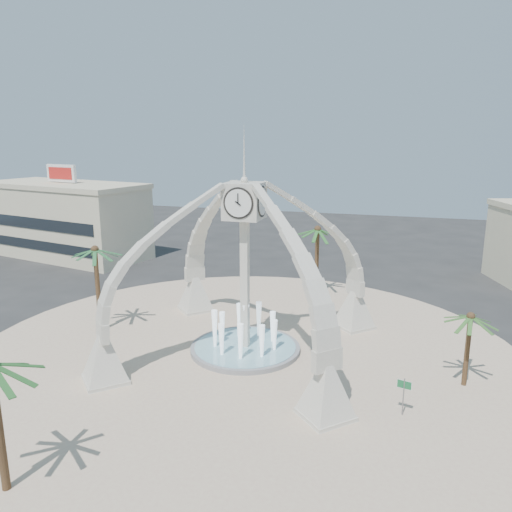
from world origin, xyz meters
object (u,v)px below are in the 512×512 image
(fountain, at_px, (245,348))
(palm_east, at_px, (471,317))
(street_sign, at_px, (404,389))
(clock_tower, at_px, (245,266))
(palm_north, at_px, (318,230))
(palm_west, at_px, (95,251))

(fountain, relative_size, palm_east, 1.53)
(fountain, height_order, street_sign, fountain)
(clock_tower, xyz_separation_m, fountain, (0.00, 0.00, -6.20))
(palm_east, distance_m, palm_north, 19.70)
(palm_east, xyz_separation_m, palm_north, (-12.27, 15.27, 2.04))
(palm_east, height_order, palm_north, palm_north)
(fountain, relative_size, palm_north, 1.07)
(palm_east, height_order, street_sign, palm_east)
(palm_east, relative_size, palm_north, 0.70)
(palm_east, distance_m, palm_west, 27.33)
(fountain, distance_m, palm_east, 15.45)
(clock_tower, bearing_deg, palm_west, 178.71)
(palm_west, relative_size, palm_north, 1.00)
(palm_north, relative_size, street_sign, 3.30)
(clock_tower, distance_m, palm_east, 14.97)
(clock_tower, relative_size, street_sign, 7.89)
(clock_tower, height_order, street_sign, clock_tower)
(clock_tower, distance_m, palm_west, 12.41)
(palm_east, relative_size, street_sign, 2.31)
(palm_west, height_order, street_sign, palm_west)
(fountain, relative_size, palm_west, 1.07)
(palm_west, bearing_deg, palm_north, 43.38)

